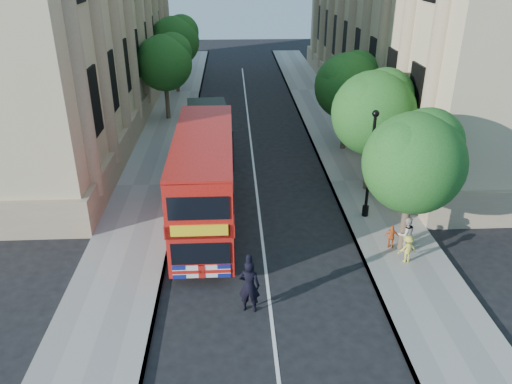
{
  "coord_description": "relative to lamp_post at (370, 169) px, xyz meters",
  "views": [
    {
      "loc": [
        -1.21,
        -14.58,
        11.42
      ],
      "look_at": [
        -0.27,
        4.29,
        2.3
      ],
      "focal_mm": 35.0,
      "sensor_mm": 36.0,
      "label": 1
    }
  ],
  "objects": [
    {
      "name": "box_van",
      "position": [
        -7.58,
        7.61,
        -0.95
      ],
      "size": [
        2.83,
        5.79,
        3.2
      ],
      "rotation": [
        0.0,
        0.0,
        0.1
      ],
      "color": "black",
      "rests_on": "ground"
    },
    {
      "name": "pavement_left",
      "position": [
        -10.75,
        4.0,
        -2.45
      ],
      "size": [
        3.5,
        80.0,
        0.12
      ],
      "primitive_type": "cube",
      "color": "gray",
      "rests_on": "ground"
    },
    {
      "name": "woman_pedestrian",
      "position": [
        0.86,
        -3.13,
        -1.61
      ],
      "size": [
        0.88,
        0.76,
        1.56
      ],
      "primitive_type": "imported",
      "rotation": [
        0.0,
        0.0,
        3.38
      ],
      "color": "beige",
      "rests_on": "pavement_right"
    },
    {
      "name": "lamp_post",
      "position": [
        0.0,
        0.0,
        0.0
      ],
      "size": [
        0.32,
        0.32,
        5.16
      ],
      "color": "black",
      "rests_on": "pavement_right"
    },
    {
      "name": "tree_right_mid",
      "position": [
        0.84,
        3.03,
        1.93
      ],
      "size": [
        4.2,
        4.2,
        6.37
      ],
      "color": "#473828",
      "rests_on": "ground"
    },
    {
      "name": "tree_right_far",
      "position": [
        0.84,
        9.03,
        1.8
      ],
      "size": [
        4.0,
        4.0,
        6.15
      ],
      "color": "#473828",
      "rests_on": "ground"
    },
    {
      "name": "tree_left_far",
      "position": [
        -10.96,
        16.03,
        1.93
      ],
      "size": [
        4.0,
        4.0,
        6.3
      ],
      "color": "#473828",
      "rests_on": "ground"
    },
    {
      "name": "police_constable",
      "position": [
        -5.74,
        -6.52,
        -1.48
      ],
      "size": [
        0.82,
        0.62,
        2.05
      ],
      "primitive_type": "imported",
      "rotation": [
        0.0,
        0.0,
        2.96
      ],
      "color": "black",
      "rests_on": "ground"
    },
    {
      "name": "child_b",
      "position": [
        0.69,
        -3.94,
        -1.8
      ],
      "size": [
        0.82,
        0.55,
        1.18
      ],
      "primitive_type": "imported",
      "rotation": [
        0.0,
        0.0,
        3.3
      ],
      "color": "gold",
      "rests_on": "pavement_right"
    },
    {
      "name": "child_a",
      "position": [
        0.37,
        -2.88,
        -1.86
      ],
      "size": [
        0.66,
        0.4,
        1.06
      ],
      "primitive_type": "imported",
      "rotation": [
        0.0,
        0.0,
        2.9
      ],
      "color": "#D35E25",
      "rests_on": "pavement_right"
    },
    {
      "name": "tree_left_back",
      "position": [
        -10.96,
        24.03,
        2.2
      ],
      "size": [
        4.2,
        4.2,
        6.65
      ],
      "color": "#473828",
      "rests_on": "ground"
    },
    {
      "name": "double_decker_bus",
      "position": [
        -7.47,
        -0.49,
        -0.13
      ],
      "size": [
        2.53,
        9.35,
        4.31
      ],
      "rotation": [
        0.0,
        0.0,
        0.0
      ],
      "color": "#AF120C",
      "rests_on": "ground"
    },
    {
      "name": "ground",
      "position": [
        -5.0,
        -6.0,
        -2.51
      ],
      "size": [
        120.0,
        120.0,
        0.0
      ],
      "primitive_type": "plane",
      "color": "black",
      "rests_on": "ground"
    },
    {
      "name": "tree_right_near",
      "position": [
        0.84,
        -2.97,
        1.74
      ],
      "size": [
        4.0,
        4.0,
        6.08
      ],
      "color": "#473828",
      "rests_on": "ground"
    },
    {
      "name": "pavement_right",
      "position": [
        0.75,
        4.0,
        -2.45
      ],
      "size": [
        3.5,
        80.0,
        0.12
      ],
      "primitive_type": "cube",
      "color": "gray",
      "rests_on": "ground"
    }
  ]
}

